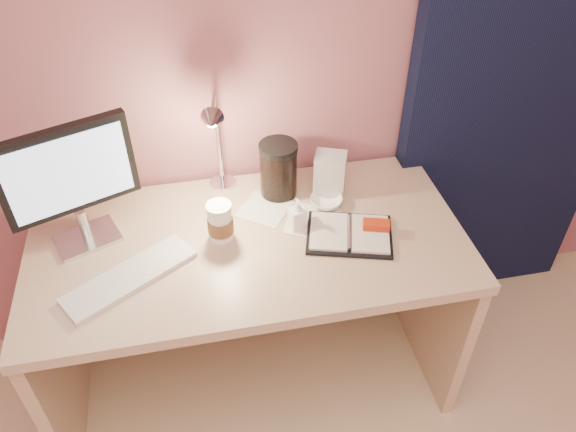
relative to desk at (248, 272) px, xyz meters
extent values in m
plane|color=#9E5C6A|center=(0.00, 0.30, 0.75)|extent=(3.50, 0.00, 3.50)
cube|color=black|center=(1.05, 0.24, 0.60)|extent=(0.85, 0.08, 2.20)
cube|color=tan|center=(0.00, -0.07, 0.21)|extent=(1.40, 0.70, 0.04)
cube|color=tan|center=(-0.68, -0.07, -0.16)|extent=(0.04, 0.66, 0.69)
cube|color=tan|center=(0.68, -0.07, -0.16)|extent=(0.04, 0.66, 0.69)
cube|color=tan|center=(0.00, 0.26, -0.10)|extent=(1.32, 0.03, 0.55)
cube|color=silver|center=(-0.50, 0.03, 0.23)|extent=(0.23, 0.20, 0.01)
cylinder|color=silver|center=(-0.50, 0.03, 0.29)|extent=(0.03, 0.03, 0.10)
cube|color=black|center=(-0.50, 0.03, 0.50)|extent=(0.38, 0.17, 0.28)
cube|color=#BBDAFF|center=(-0.51, 0.00, 0.50)|extent=(0.32, 0.13, 0.23)
cube|color=silver|center=(-0.37, -0.17, 0.23)|extent=(0.41, 0.32, 0.02)
cube|color=black|center=(0.32, -0.12, 0.23)|extent=(0.32, 0.27, 0.01)
cube|color=silver|center=(0.26, -0.10, 0.24)|extent=(0.17, 0.21, 0.01)
cube|color=silver|center=(0.39, -0.14, 0.24)|extent=(0.17, 0.21, 0.01)
cube|color=red|center=(0.41, -0.12, 0.26)|extent=(0.09, 0.07, 0.02)
cube|color=silver|center=(0.08, 0.07, 0.23)|extent=(0.22, 0.22, 0.00)
cube|color=silver|center=(0.22, -0.03, 0.23)|extent=(0.22, 0.22, 0.00)
cylinder|color=white|center=(-0.08, -0.05, 0.29)|extent=(0.08, 0.08, 0.12)
cylinder|color=brown|center=(-0.08, -0.05, 0.28)|extent=(0.08, 0.08, 0.05)
cylinder|color=white|center=(-0.08, -0.05, 0.35)|extent=(0.08, 0.08, 0.01)
imported|color=white|center=(0.29, 0.04, 0.24)|extent=(0.12, 0.12, 0.03)
imported|color=white|center=(0.17, -0.04, 0.28)|extent=(0.06, 0.06, 0.11)
cylinder|color=black|center=(0.14, 0.15, 0.32)|extent=(0.13, 0.13, 0.18)
cube|color=beige|center=(0.32, 0.11, 0.31)|extent=(0.13, 0.12, 0.16)
cylinder|color=silver|center=(-0.05, 0.23, 0.23)|extent=(0.09, 0.09, 0.02)
cylinder|color=silver|center=(-0.05, 0.23, 0.42)|extent=(0.01, 0.01, 0.35)
cone|color=silver|center=(-0.02, 0.07, 0.58)|extent=(0.08, 0.07, 0.07)
camera|label=1|loc=(-0.14, -1.39, 1.45)|focal=35.00mm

